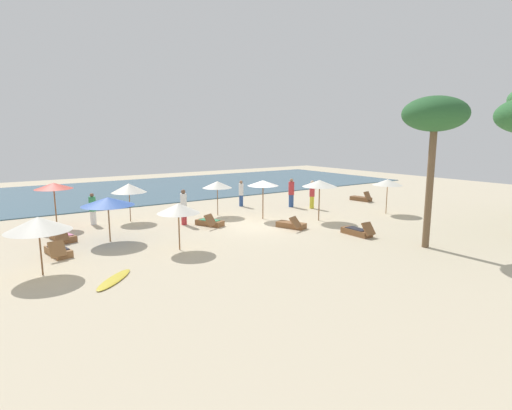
% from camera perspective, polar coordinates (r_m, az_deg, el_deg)
% --- Properties ---
extents(ground_plane, '(60.00, 60.00, 0.00)m').
position_cam_1_polar(ground_plane, '(21.13, 0.37, -2.93)').
color(ground_plane, beige).
extents(ocean_water, '(48.00, 16.00, 0.06)m').
position_cam_1_polar(ocean_water, '(36.19, -15.23, 2.17)').
color(ocean_water, '#3D6075').
rests_on(ocean_water, ground_plane).
extents(umbrella_0, '(1.91, 1.91, 2.26)m').
position_cam_1_polar(umbrella_0, '(22.31, 8.99, 3.03)').
color(umbrella_0, brown).
rests_on(umbrella_0, ground_plane).
extents(umbrella_1, '(1.75, 1.75, 1.95)m').
position_cam_1_polar(umbrella_1, '(16.67, -10.93, -0.47)').
color(umbrella_1, brown).
rests_on(umbrella_1, ground_plane).
extents(umbrella_2, '(1.74, 1.74, 2.20)m').
position_cam_1_polar(umbrella_2, '(22.47, 0.99, 3.11)').
color(umbrella_2, brown).
rests_on(umbrella_2, ground_plane).
extents(umbrella_3, '(2.10, 2.10, 2.02)m').
position_cam_1_polar(umbrella_3, '(15.23, -28.46, -2.37)').
color(umbrella_3, brown).
rests_on(umbrella_3, ground_plane).
extents(umbrella_4, '(1.87, 1.87, 2.10)m').
position_cam_1_polar(umbrella_4, '(22.87, -17.55, 2.31)').
color(umbrella_4, brown).
rests_on(umbrella_4, ground_plane).
extents(umbrella_5, '(1.75, 1.75, 2.08)m').
position_cam_1_polar(umbrella_5, '(25.28, 18.13, 3.07)').
color(umbrella_5, olive).
rests_on(umbrella_5, ground_plane).
extents(umbrella_6, '(1.82, 1.82, 2.32)m').
position_cam_1_polar(umbrella_6, '(22.66, -26.73, 2.41)').
color(umbrella_6, brown).
rests_on(umbrella_6, ground_plane).
extents(umbrella_7, '(1.73, 1.73, 2.02)m').
position_cam_1_polar(umbrella_7, '(23.62, -5.50, 2.89)').
color(umbrella_7, brown).
rests_on(umbrella_7, ground_plane).
extents(umbrella_8, '(2.27, 2.27, 2.00)m').
position_cam_1_polar(umbrella_8, '(18.82, -20.24, 0.47)').
color(umbrella_8, olive).
rests_on(umbrella_8, ground_plane).
extents(lounger_0, '(0.61, 1.67, 0.72)m').
position_cam_1_polar(lounger_0, '(19.71, 14.19, -3.66)').
color(lounger_0, brown).
rests_on(lounger_0, ground_plane).
extents(lounger_1, '(1.16, 1.78, 0.69)m').
position_cam_1_polar(lounger_1, '(20.63, 5.06, -2.80)').
color(lounger_1, brown).
rests_on(lounger_1, ground_plane).
extents(lounger_2, '(0.88, 1.74, 0.72)m').
position_cam_1_polar(lounger_2, '(17.75, -26.19, -5.89)').
color(lounger_2, olive).
rests_on(lounger_2, ground_plane).
extents(lounger_3, '(0.99, 1.75, 0.73)m').
position_cam_1_polar(lounger_3, '(20.06, -25.66, -4.11)').
color(lounger_3, brown).
rests_on(lounger_3, ground_plane).
extents(lounger_4, '(1.24, 1.75, 0.72)m').
position_cam_1_polar(lounger_4, '(21.19, -6.56, -2.47)').
color(lounger_4, brown).
rests_on(lounger_4, ground_plane).
extents(lounger_5, '(0.83, 1.70, 0.75)m').
position_cam_1_polar(lounger_5, '(29.93, 14.71, 0.90)').
color(lounger_5, brown).
rests_on(lounger_5, ground_plane).
extents(person_0, '(0.47, 0.47, 1.88)m').
position_cam_1_polar(person_0, '(26.52, 5.01, 1.75)').
color(person_0, '#2D4C8C').
rests_on(person_0, ground_plane).
extents(person_1, '(0.33, 0.33, 1.81)m').
position_cam_1_polar(person_1, '(26.13, 7.94, 1.52)').
color(person_1, yellow).
rests_on(person_1, ground_plane).
extents(person_2, '(0.50, 0.50, 1.69)m').
position_cam_1_polar(person_2, '(22.88, -22.11, -0.52)').
color(person_2, white).
rests_on(person_2, ground_plane).
extents(person_3, '(0.43, 0.43, 1.72)m').
position_cam_1_polar(person_3, '(26.69, -2.12, 1.68)').
color(person_3, '#2D4C8C').
rests_on(person_3, ground_plane).
extents(person_4, '(0.47, 0.47, 1.88)m').
position_cam_1_polar(person_4, '(21.49, -10.20, -0.25)').
color(person_4, '#BF3338').
rests_on(person_4, ground_plane).
extents(palm_0, '(2.57, 2.57, 6.24)m').
position_cam_1_polar(palm_0, '(18.02, 23.99, 11.32)').
color(palm_0, brown).
rests_on(palm_0, ground_plane).
extents(surfboard, '(1.76, 1.86, 0.07)m').
position_cam_1_polar(surfboard, '(14.16, -19.44, -9.91)').
color(surfboard, gold).
rests_on(surfboard, ground_plane).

